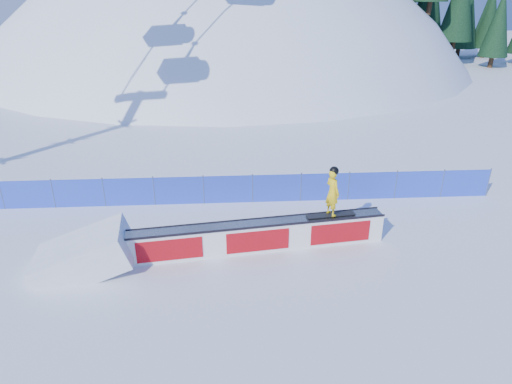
{
  "coord_description": "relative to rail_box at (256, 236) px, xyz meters",
  "views": [
    {
      "loc": [
        0.06,
        -12.56,
        8.21
      ],
      "look_at": [
        1.01,
        2.5,
        1.36
      ],
      "focal_mm": 32.0,
      "sensor_mm": 36.0,
      "label": 1
    }
  ],
  "objects": [
    {
      "name": "ground",
      "position": [
        -0.91,
        -0.75,
        -0.52
      ],
      "size": [
        160.0,
        160.0,
        0.0
      ],
      "primitive_type": "plane",
      "color": "white",
      "rests_on": "ground"
    },
    {
      "name": "rail_box",
      "position": [
        0.0,
        0.0,
        0.0
      ],
      "size": [
        8.87,
        1.77,
        1.06
      ],
      "rotation": [
        0.0,
        0.0,
        0.13
      ],
      "color": "white",
      "rests_on": "ground"
    },
    {
      "name": "snowboarder",
      "position": [
        2.57,
        0.34,
        1.41
      ],
      "size": [
        1.73,
        0.71,
        1.78
      ],
      "rotation": [
        0.0,
        0.0,
        2.03
      ],
      "color": "black",
      "rests_on": "rail_box"
    },
    {
      "name": "snow_ramp",
      "position": [
        -5.5,
        -0.72,
        -0.52
      ],
      "size": [
        3.3,
        2.3,
        1.92
      ],
      "primitive_type": null,
      "rotation": [
        0.0,
        -0.31,
        0.13
      ],
      "color": "white",
      "rests_on": "ground"
    },
    {
      "name": "safety_fence",
      "position": [
        -0.91,
        3.75,
        0.08
      ],
      "size": [
        22.05,
        0.05,
        1.3
      ],
      "color": "blue",
      "rests_on": "ground"
    },
    {
      "name": "snow_hill",
      "position": [
        -0.91,
        41.25,
        -18.52
      ],
      "size": [
        64.0,
        64.0,
        64.0
      ],
      "color": "white",
      "rests_on": "ground"
    }
  ]
}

